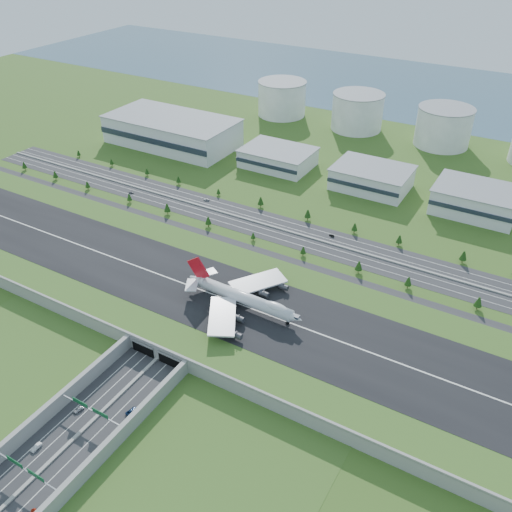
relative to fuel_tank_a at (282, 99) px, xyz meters
The scene contains 22 objects.
ground 332.88m from the fuel_tank_a, 68.84° to the right, with size 1200.00×1200.00×0.00m, color #214A17.
airfield_deck 332.76m from the fuel_tank_a, 68.84° to the right, with size 520.00×100.00×9.20m.
underpass_road 426.88m from the fuel_tank_a, 73.66° to the right, with size 38.80×120.40×8.00m.
sign_gantry_near 422.58m from the fuel_tank_a, 73.50° to the right, with size 38.70×0.70×9.80m.
sign_gantry_far 456.23m from the fuel_tank_a, 74.75° to the right, with size 38.70×0.70×9.80m.
north_expressway 246.84m from the fuel_tank_a, 60.83° to the right, with size 560.00×36.00×0.12m, color #28282B.
tree_row 259.58m from the fuel_tank_a, 57.00° to the right, with size 508.57×48.72×8.47m.
hangar_west 134.72m from the fuel_tank_a, 111.80° to the right, with size 120.00×60.00×25.00m, color silver.
hangar_mid_a 134.54m from the fuel_tank_a, 63.43° to the right, with size 58.00×42.00×15.00m, color silver.
hangar_mid_b 188.43m from the fuel_tank_a, 39.61° to the right, with size 58.00×42.00×17.00m, color silver.
hangar_mid_c 255.13m from the fuel_tank_a, 28.07° to the right, with size 58.00×42.00×19.00m, color silver.
fuel_tank_a is the anchor object (origin of this frame).
fuel_tank_b 85.00m from the fuel_tank_a, ahead, with size 50.00×50.00×35.00m, color silver.
fuel_tank_c 170.00m from the fuel_tank_a, ahead, with size 50.00×50.00×35.00m, color silver.
bay_water 208.82m from the fuel_tank_a, 54.78° to the left, with size 1200.00×260.00×0.06m, color #3A5A6F.
boeing_747 341.31m from the fuel_tank_a, 65.56° to the right, with size 73.22×69.17×22.63m.
car_0 419.19m from the fuel_tank_a, 74.72° to the right, with size 2.00×4.96×1.69m, color silver.
car_1 442.02m from the fuel_tank_a, 75.60° to the right, with size 1.79×5.12×1.69m, color silver.
car_2 414.59m from the fuel_tank_a, 71.45° to the right, with size 2.69×5.82×1.62m, color #0D2042.
car_4 226.43m from the fuel_tank_a, 93.72° to the right, with size 1.56×3.89×1.32m, color #4D4D51.
car_5 254.06m from the fuel_tank_a, 54.19° to the right, with size 1.40×4.01×1.32m, color black.
car_7 210.30m from the fuel_tank_a, 78.07° to the right, with size 1.92×4.74×1.37m, color silver.
Camera 1 is at (143.77, -197.40, 194.42)m, focal length 38.00 mm.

